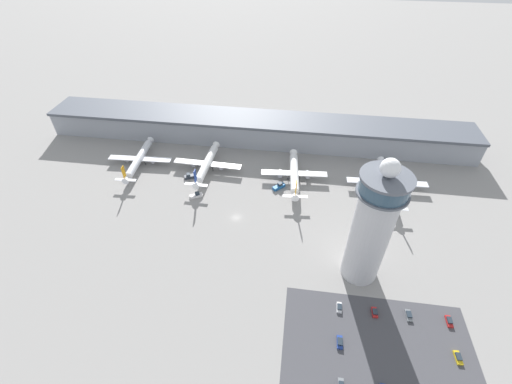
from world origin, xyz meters
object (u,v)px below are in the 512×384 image
Objects in this scene: car_black_suv at (339,307)px; car_blue_compact at (458,357)px; airplane_gate_charlie at (294,173)px; airplane_gate_delta at (388,182)px; car_silver_sedan at (409,315)px; service_truck_baggage at (279,186)px; control_tower at (372,227)px; car_navy_sedan at (449,321)px; service_truck_fuel at (189,176)px; service_truck_catering at (196,195)px; airplane_gate_bravo at (207,164)px; car_maroon_suv at (375,312)px; airplane_gate_alpha at (139,159)px; car_white_wagon at (340,342)px.

car_black_suv is 0.94× the size of car_blue_compact.
airplane_gate_charlie is 105.04m from car_blue_compact.
airplane_gate_delta reaches higher than car_silver_sedan.
car_blue_compact is at bearing -50.39° from service_truck_baggage.
control_tower is 43.41m from car_navy_sedan.
service_truck_fuel is at bearing -177.43° from airplane_gate_delta.
car_black_suv is at bearing -41.63° from service_truck_fuel.
car_silver_sedan is at bearing 0.58° from car_black_suv.
service_truck_catering is (-77.32, 36.01, -25.22)m from control_tower.
car_blue_compact is at bearing -19.09° from car_black_suv.
airplane_gate_charlie is (48.06, -2.13, -0.01)m from airplane_gate_bravo.
car_silver_sedan is 1.08× the size of car_black_suv.
control_tower is 1.31× the size of airplane_gate_delta.
service_truck_baggage is at bearing 121.41° from car_maroon_suv.
control_tower is 132.26m from airplane_gate_alpha.
airplane_gate_charlie is 52.46m from service_truck_catering.
car_maroon_suv is 12.69m from car_black_suv.
service_truck_catering reaches higher than car_black_suv.
car_silver_sedan is at bearing -39.06° from airplane_gate_bravo.
airplane_gate_delta is at bearing 98.77° from car_navy_sedan.
service_truck_baggage is (-36.35, 48.66, -24.98)m from control_tower.
service_truck_fuel is 1.36× the size of car_navy_sedan.
airplane_gate_bravo is (-77.14, 58.38, -21.37)m from control_tower.
car_navy_sedan is (13.77, -0.42, 0.06)m from car_silver_sedan.
car_maroon_suv is (81.69, -54.04, -0.28)m from service_truck_catering.
car_maroon_suv is (-12.06, -0.49, 0.05)m from car_silver_sedan.
service_truck_baggage is (40.78, -9.72, -3.61)m from airplane_gate_bravo.
car_white_wagon is (-8.76, -31.01, -25.49)m from control_tower.
airplane_gate_bravo is 5.97× the size of service_truck_baggage.
car_blue_compact is (29.46, -30.87, -25.55)m from control_tower.
service_truck_catering is 87.50m from car_black_suv.
car_maroon_suv is at bearing -76.38° from control_tower.
car_black_suv is (28.03, -66.46, -0.55)m from service_truck_baggage.
service_truck_catering is 16.61m from service_truck_fuel.
car_black_suv is at bearing 178.93° from car_maroon_suv.
airplane_gate_charlie is at bearing 5.74° from service_truck_fuel.
airplane_gate_delta reaches higher than car_maroon_suv.
airplane_gate_bravo is at bearing 140.06° from car_blue_compact.
car_navy_sedan is (11.29, -73.24, -3.96)m from airplane_gate_delta.
control_tower is 8.91× the size of service_truck_fuel.
car_silver_sedan is at bearing -51.44° from service_truck_baggage.
car_black_suv is at bearing 88.09° from car_white_wagon.
car_maroon_suv is (4.37, -18.03, -25.50)m from control_tower.
service_truck_catering reaches higher than car_white_wagon.
airplane_gate_bravo is at bearing 144.58° from car_navy_sedan.
airplane_gate_alpha reaches higher than service_truck_fuel.
control_tower reaches higher than car_navy_sedan.
control_tower reaches higher than car_silver_sedan.
airplane_gate_alpha is 132.50m from car_black_suv.
airplane_gate_delta is 9.68× the size of car_black_suv.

